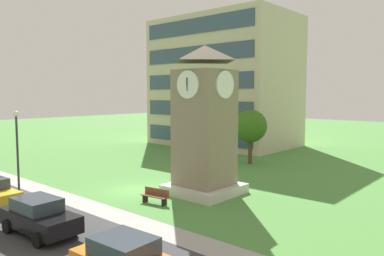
{
  "coord_description": "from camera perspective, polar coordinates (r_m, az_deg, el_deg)",
  "views": [
    {
      "loc": [
        19.42,
        -16.19,
        6.48
      ],
      "look_at": [
        1.96,
        3.65,
        4.13
      ],
      "focal_mm": 35.4,
      "sensor_mm": 36.0,
      "label": 1
    }
  ],
  "objects": [
    {
      "name": "parked_car_black",
      "position": [
        19.32,
        -22.04,
        -12.2
      ],
      "size": [
        4.41,
        2.14,
        1.69
      ],
      "color": "black",
      "rests_on": "ground"
    },
    {
      "name": "kerb_strip",
      "position": [
        23.83,
        -16.16,
        -10.88
      ],
      "size": [
        120.0,
        1.6,
        0.01
      ],
      "primitive_type": "cube",
      "color": "#9E9E99",
      "rests_on": "ground"
    },
    {
      "name": "ground_plane",
      "position": [
        26.1,
        -8.67,
        -9.34
      ],
      "size": [
        160.0,
        160.0,
        0.0
      ],
      "primitive_type": "plane",
      "color": "#4C893D"
    },
    {
      "name": "office_building",
      "position": [
        49.03,
        4.83,
        6.85
      ],
      "size": [
        17.26,
        11.12,
        16.0
      ],
      "color": "beige",
      "rests_on": "ground"
    },
    {
      "name": "street_asphalt",
      "position": [
        21.91,
        -26.15,
        -12.64
      ],
      "size": [
        120.0,
        7.2,
        0.01
      ],
      "primitive_type": "cube",
      "color": "#38383A",
      "rests_on": "ground"
    },
    {
      "name": "clock_tower",
      "position": [
        24.49,
        1.9,
        -0.12
      ],
      "size": [
        4.21,
        4.21,
        9.59
      ],
      "color": "gray",
      "rests_on": "ground"
    },
    {
      "name": "tree_streetside",
      "position": [
        35.52,
        8.8,
        0.27
      ],
      "size": [
        3.07,
        3.07,
        5.09
      ],
      "color": "#513823",
      "rests_on": "ground"
    },
    {
      "name": "street_lamp",
      "position": [
        26.98,
        -24.85,
        -1.95
      ],
      "size": [
        0.36,
        0.36,
        5.42
      ],
      "color": "#333338",
      "rests_on": "ground"
    },
    {
      "name": "park_bench",
      "position": [
        22.99,
        -5.57,
        -10.12
      ],
      "size": [
        1.85,
        0.74,
        0.88
      ],
      "color": "brown",
      "rests_on": "ground"
    }
  ]
}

